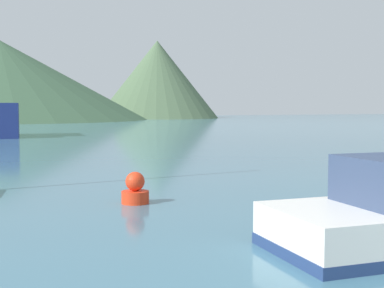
% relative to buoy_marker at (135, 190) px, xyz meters
% --- Properties ---
extents(buoy_marker, '(0.72, 0.72, 0.83)m').
position_rel_buoy_marker_xyz_m(buoy_marker, '(0.00, 0.00, 0.00)').
color(buoy_marker, red).
rests_on(buoy_marker, ground_plane).
extents(hill_east, '(25.02, 25.02, 15.77)m').
position_rel_buoy_marker_xyz_m(hill_east, '(35.37, 89.52, 7.54)').
color(hill_east, '#4C6647').
rests_on(hill_east, ground_plane).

